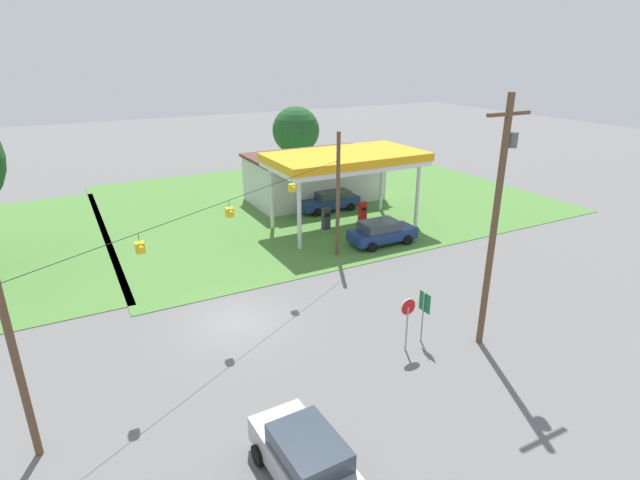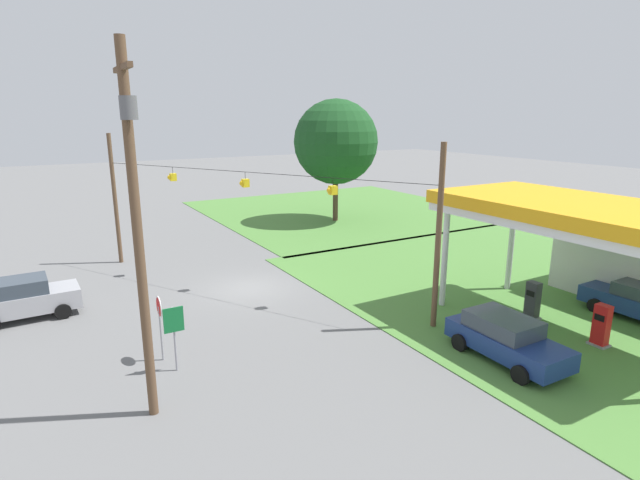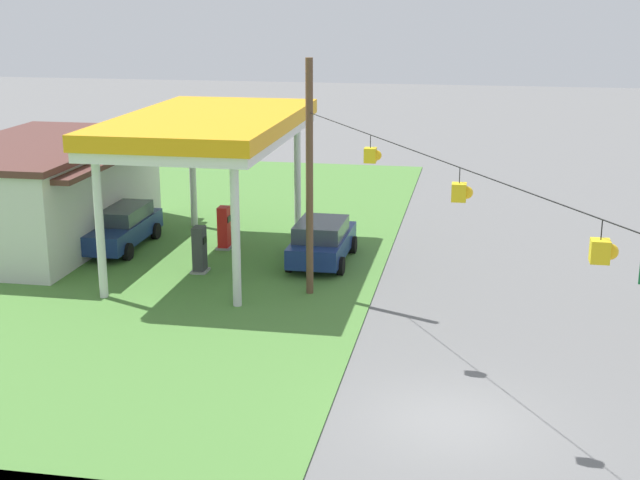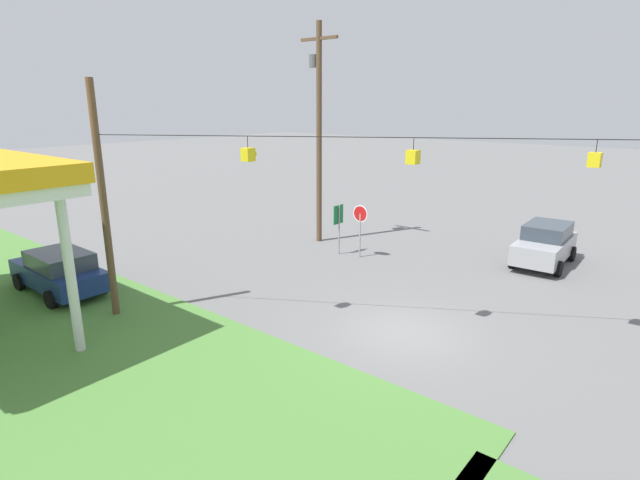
{
  "view_description": "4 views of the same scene",
  "coord_description": "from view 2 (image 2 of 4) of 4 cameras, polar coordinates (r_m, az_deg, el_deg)",
  "views": [
    {
      "loc": [
        -6.38,
        -20.44,
        12.27
      ],
      "look_at": [
        5.12,
        1.08,
        2.94
      ],
      "focal_mm": 28.0,
      "sensor_mm": 36.0,
      "label": 1
    },
    {
      "loc": [
        23.2,
        -9.15,
        8.83
      ],
      "look_at": [
        2.48,
        2.84,
        2.8
      ],
      "focal_mm": 28.0,
      "sensor_mm": 36.0,
      "label": 2
    },
    {
      "loc": [
        -19.32,
        -0.44,
        9.77
      ],
      "look_at": [
        5.63,
        4.14,
        2.7
      ],
      "focal_mm": 50.0,
      "sensor_mm": 36.0,
      "label": 3
    },
    {
      "loc": [
        -7.03,
        12.94,
        7.05
      ],
      "look_at": [
        2.7,
        0.92,
        2.78
      ],
      "focal_mm": 28.0,
      "sensor_mm": 36.0,
      "label": 4
    }
  ],
  "objects": [
    {
      "name": "route_sign",
      "position": [
        18.27,
        -16.36,
        -9.42
      ],
      "size": [
        0.1,
        0.7,
        2.4
      ],
      "color": "gray",
      "rests_on": "ground"
    },
    {
      "name": "ground_plane",
      "position": [
        26.46,
        -8.08,
        -5.51
      ],
      "size": [
        160.0,
        160.0,
        0.0
      ],
      "primitive_type": "plane",
      "color": "slate"
    },
    {
      "name": "grass_verge_opposite_corner",
      "position": [
        47.4,
        2.58,
        3.41
      ],
      "size": [
        24.0,
        24.0,
        0.04
      ],
      "primitive_type": "cube",
      "color": "#4C7F38",
      "rests_on": "ground"
    },
    {
      "name": "stop_sign_roadside",
      "position": [
        19.16,
        -17.86,
        -8.07
      ],
      "size": [
        0.8,
        0.08,
        2.5
      ],
      "rotation": [
        0.0,
        0.0,
        3.14
      ],
      "color": "#99999E",
      "rests_on": "ground"
    },
    {
      "name": "tree_west_verge",
      "position": [
        41.92,
        1.82,
        11.13
      ],
      "size": [
        6.96,
        6.96,
        10.13
      ],
      "color": "#4C3828",
      "rests_on": "ground"
    },
    {
      "name": "car_at_pumps_front",
      "position": [
        19.88,
        20.48,
        -10.43
      ],
      "size": [
        4.57,
        2.15,
        1.66
      ],
      "rotation": [
        0.0,
        0.0,
        -0.01
      ],
      "color": "navy",
      "rests_on": "ground"
    },
    {
      "name": "fuel_pump_far",
      "position": [
        22.52,
        29.46,
        -8.63
      ],
      "size": [
        0.71,
        0.56,
        1.72
      ],
      "color": "gray",
      "rests_on": "ground"
    },
    {
      "name": "car_on_crossroad",
      "position": [
        25.8,
        -30.77,
        -5.73
      ],
      "size": [
        2.23,
        4.41,
        1.84
      ],
      "rotation": [
        0.0,
        0.0,
        1.61
      ],
      "color": "#9E9EA3",
      "rests_on": "ground"
    },
    {
      "name": "gas_station_canopy",
      "position": [
        22.17,
        27.34,
        2.6
      ],
      "size": [
        10.93,
        5.96,
        5.52
      ],
      "color": "silver",
      "rests_on": "ground"
    },
    {
      "name": "utility_pole_main",
      "position": [
        14.61,
        -20.22,
        2.14
      ],
      "size": [
        2.2,
        0.44,
        10.8
      ],
      "color": "brown",
      "rests_on": "ground"
    },
    {
      "name": "signal_span_gantry",
      "position": [
        25.36,
        -8.43,
        3.47
      ],
      "size": [
        17.15,
        10.24,
        7.8
      ],
      "color": "brown",
      "rests_on": "ground"
    },
    {
      "name": "fuel_pump_near",
      "position": [
        24.08,
        23.12,
        -6.49
      ],
      "size": [
        0.71,
        0.56,
        1.72
      ],
      "color": "gray",
      "rests_on": "ground"
    }
  ]
}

